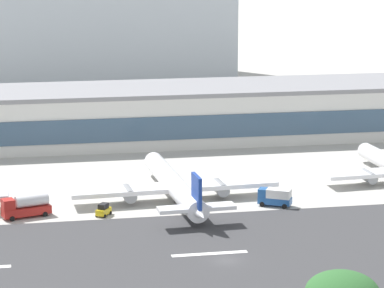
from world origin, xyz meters
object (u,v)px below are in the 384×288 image
Objects in this scene: distant_hotel_block at (81,13)px; service_baggage_tug_2 at (103,210)px; service_box_truck_1 at (275,197)px; service_fuel_truck_0 at (26,206)px; airliner_navy_tail_gate_1 at (176,187)px; terminal_building at (128,115)px.

distant_hotel_block reaches higher than service_baggage_tug_2.
service_box_truck_1 is 1.80× the size of service_baggage_tug_2.
distant_hotel_block is 166.72m from service_fuel_truck_0.
airliner_navy_tail_gate_1 is 27.91m from service_fuel_truck_0.
terminal_building is 4.48× the size of airliner_navy_tail_gate_1.
terminal_building reaches higher than airliner_navy_tail_gate_1.
airliner_navy_tail_gate_1 is 12.15× the size of service_baggage_tug_2.
service_baggage_tug_2 is (-14.04, -6.40, -1.82)m from airliner_navy_tail_gate_1.
airliner_navy_tail_gate_1 reaches higher than service_fuel_truck_0.
service_baggage_tug_2 is at bearing -100.71° from terminal_building.
airliner_navy_tail_gate_1 is (6.29, -159.23, -20.10)m from distant_hotel_block.
service_fuel_truck_0 is (-27.48, -4.81, -0.84)m from airliner_navy_tail_gate_1.
airliner_navy_tail_gate_1 reaches higher than service_baggage_tug_2.
service_box_truck_1 is (17.37, -6.14, -1.08)m from airliner_navy_tail_gate_1.
service_baggage_tug_2 is (13.44, -1.59, -0.98)m from service_fuel_truck_0.
service_fuel_truck_0 reaches higher than service_box_truck_1.
service_box_truck_1 is (19.94, -60.39, -4.77)m from terminal_building.
airliner_navy_tail_gate_1 is 4.86× the size of service_fuel_truck_0.
service_baggage_tug_2 is at bearing 29.87° from service_box_truck_1.
distant_hotel_block reaches higher than airliner_navy_tail_gate_1.
terminal_building is at bearing -87.97° from distant_hotel_block.
service_baggage_tug_2 is at bearing 156.57° from service_fuel_truck_0.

